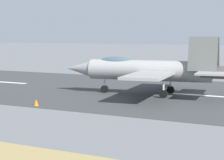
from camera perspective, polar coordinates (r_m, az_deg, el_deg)
ground_plane at (r=42.12m, az=10.96°, el=-1.99°), size 400.00×400.00×0.00m
runway_strip at (r=42.11m, az=10.99°, el=-1.98°), size 240.00×26.00×0.02m
fighter_jet at (r=41.31m, az=4.93°, el=1.37°), size 16.55×15.04×5.66m
marker_cone_mid at (r=35.63m, az=-10.11°, el=-2.99°), size 0.44×0.44×0.55m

